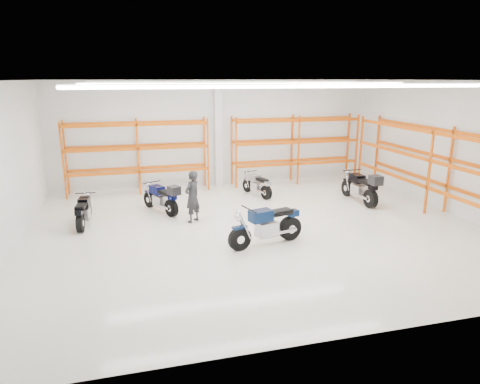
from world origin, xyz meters
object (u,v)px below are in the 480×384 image
object	(u,v)px
motorcycle_back_a	(83,212)
standing_man	(192,197)
structural_column	(218,134)
motorcycle_back_b	(163,198)
motorcycle_back_d	(362,188)
motorcycle_main	(269,226)
motorcycle_back_c	(258,185)

from	to	relation	value
motorcycle_back_a	standing_man	size ratio (longest dim) A/B	1.14
motorcycle_back_a	structural_column	xyz separation A→B (m)	(5.27, 4.17, 1.80)
motorcycle_back_a	motorcycle_back_b	size ratio (longest dim) A/B	0.98
motorcycle_back_d	standing_man	size ratio (longest dim) A/B	1.42
motorcycle_main	structural_column	size ratio (longest dim) A/B	0.52
motorcycle_back_a	motorcycle_back_c	distance (m)	6.70
motorcycle_back_a	standing_man	distance (m)	3.47
motorcycle_back_a	motorcycle_back_d	size ratio (longest dim) A/B	0.81
motorcycle_main	motorcycle_back_c	distance (m)	5.14
motorcycle_main	standing_man	xyz separation A→B (m)	(-1.79, 2.50, 0.31)
motorcycle_main	motorcycle_back_d	size ratio (longest dim) A/B	0.96
motorcycle_back_d	standing_man	world-z (taller)	standing_man
motorcycle_main	standing_man	bearing A→B (deg)	125.54
motorcycle_back_c	structural_column	size ratio (longest dim) A/B	0.41
motorcycle_back_a	motorcycle_back_d	bearing A→B (deg)	0.34
motorcycle_back_d	motorcycle_main	bearing A→B (deg)	-146.90
motorcycle_main	motorcycle_back_d	distance (m)	5.56
motorcycle_back_d	motorcycle_back_a	bearing A→B (deg)	-179.66
motorcycle_back_a	motorcycle_back_b	bearing A→B (deg)	15.92
motorcycle_back_d	structural_column	bearing A→B (deg)	138.15
motorcycle_back_c	standing_man	xyz separation A→B (m)	(-2.98, -2.49, 0.42)
motorcycle_back_c	structural_column	bearing A→B (deg)	117.64
standing_man	structural_column	bearing A→B (deg)	-153.50
motorcycle_back_a	standing_man	xyz separation A→B (m)	(3.42, -0.47, 0.40)
motorcycle_back_d	structural_column	size ratio (longest dim) A/B	0.54
structural_column	motorcycle_main	bearing A→B (deg)	-90.50
motorcycle_back_a	motorcycle_back_c	xyz separation A→B (m)	(6.39, 2.02, -0.01)
motorcycle_back_b	standing_man	bearing A→B (deg)	-53.94
motorcycle_back_c	standing_man	distance (m)	3.91
motorcycle_back_c	structural_column	world-z (taller)	structural_column
motorcycle_back_a	structural_column	world-z (taller)	structural_column
motorcycle_main	motorcycle_back_a	distance (m)	6.00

